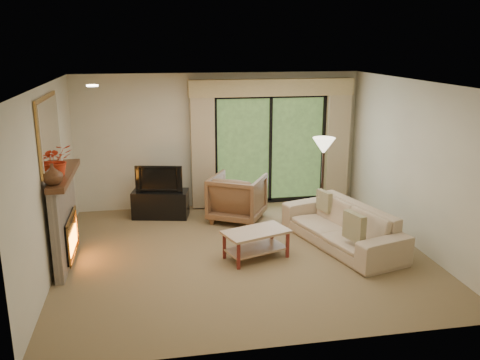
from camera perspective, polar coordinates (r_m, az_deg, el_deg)
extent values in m
plane|color=olive|center=(7.93, 0.39, -8.26)|extent=(5.50, 5.50, 0.00)
plane|color=white|center=(7.29, 0.43, 10.82)|extent=(5.50, 5.50, 0.00)
plane|color=beige|center=(9.91, -2.29, 4.44)|extent=(5.00, 0.00, 5.00)
plane|color=beige|center=(5.18, 5.60, -5.96)|extent=(5.00, 0.00, 5.00)
plane|color=beige|center=(7.51, -20.68, -0.13)|extent=(0.00, 5.00, 5.00)
plane|color=beige|center=(8.44, 19.08, 1.67)|extent=(0.00, 5.00, 5.00)
cube|color=tan|center=(9.73, -4.20, 3.61)|extent=(0.45, 0.18, 2.35)
cube|color=tan|center=(10.37, 10.85, 4.10)|extent=(0.45, 0.18, 2.35)
cube|color=tan|center=(9.82, 3.64, 10.33)|extent=(3.20, 0.24, 0.32)
cube|color=black|center=(9.55, -8.90, -2.66)|extent=(1.08, 0.66, 0.51)
imported|color=black|center=(9.41, -9.02, 0.24)|extent=(0.86, 0.29, 0.49)
imported|color=brown|center=(9.23, -0.31, -1.98)|extent=(1.24, 1.25, 0.85)
imported|color=tan|center=(8.28, 11.37, -5.06)|extent=(1.47, 2.41, 0.66)
cube|color=brown|center=(7.61, 12.71, -5.14)|extent=(0.22, 0.43, 0.41)
cube|color=brown|center=(8.76, 9.43, -2.33)|extent=(0.18, 0.35, 0.34)
imported|color=#4D2D19|center=(7.01, -20.31, 0.62)|extent=(0.32, 0.32, 0.28)
imported|color=red|center=(7.45, -19.78, 2.14)|extent=(0.49, 0.46, 0.44)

